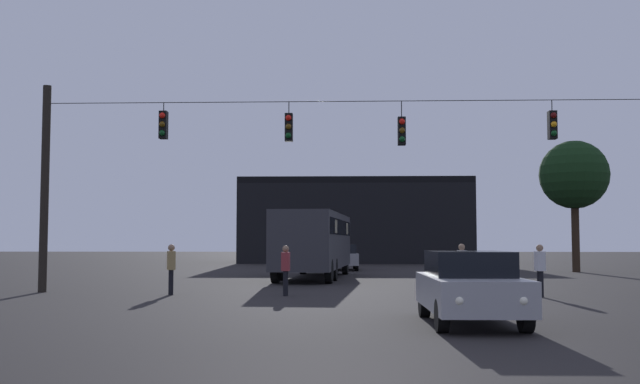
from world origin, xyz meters
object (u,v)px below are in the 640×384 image
(tree_left_silhouette, at_px, (574,175))
(pedestrian_crossing_left, at_px, (540,267))
(pedestrian_crossing_right, at_px, (286,267))
(car_far_left, at_px, (342,257))
(pedestrian_near_bus, at_px, (462,265))
(city_bus, at_px, (315,238))
(car_near_right, at_px, (470,286))
(pedestrian_crossing_center, at_px, (171,266))

(tree_left_silhouette, bearing_deg, pedestrian_crossing_left, -110.36)
(pedestrian_crossing_left, relative_size, pedestrian_crossing_right, 1.02)
(pedestrian_crossing_left, height_order, tree_left_silhouette, tree_left_silhouette)
(pedestrian_crossing_left, distance_m, pedestrian_crossing_right, 7.96)
(car_far_left, distance_m, pedestrian_near_bus, 19.08)
(city_bus, bearing_deg, car_far_left, 82.57)
(car_far_left, bearing_deg, pedestrian_crossing_right, -94.72)
(car_far_left, height_order, tree_left_silhouette, tree_left_silhouette)
(car_near_right, distance_m, car_far_left, 28.41)
(city_bus, height_order, tree_left_silhouette, tree_left_silhouette)
(city_bus, height_order, pedestrian_crossing_left, city_bus)
(car_near_right, xyz_separation_m, car_far_left, (-2.82, 28.27, 0.00))
(car_far_left, relative_size, pedestrian_crossing_center, 2.68)
(pedestrian_crossing_left, relative_size, tree_left_silhouette, 0.22)
(car_near_right, height_order, car_far_left, same)
(tree_left_silhouette, bearing_deg, car_far_left, 169.97)
(city_bus, distance_m, pedestrian_crossing_center, 11.55)
(city_bus, height_order, pedestrian_crossing_right, city_bus)
(car_near_right, height_order, pedestrian_crossing_right, pedestrian_crossing_right)
(car_near_right, distance_m, pedestrian_crossing_center, 11.46)
(pedestrian_crossing_right, bearing_deg, pedestrian_crossing_center, 176.39)
(city_bus, xyz_separation_m, pedestrian_near_bus, (5.43, -9.02, -0.94))
(car_near_right, xyz_separation_m, pedestrian_crossing_left, (3.44, 7.50, 0.12))
(car_near_right, bearing_deg, pedestrian_crossing_right, 120.33)
(car_near_right, bearing_deg, pedestrian_near_bus, 81.98)
(tree_left_silhouette, bearing_deg, pedestrian_crossing_right, -129.06)
(pedestrian_near_bus, bearing_deg, car_near_right, -98.02)
(pedestrian_crossing_left, height_order, pedestrian_near_bus, pedestrian_near_bus)
(city_bus, distance_m, tree_left_silhouette, 16.49)
(city_bus, xyz_separation_m, car_far_left, (1.25, 9.60, -1.07))
(pedestrian_near_bus, xyz_separation_m, tree_left_silhouette, (8.93, 16.30, 4.51))
(pedestrian_crossing_center, xyz_separation_m, tree_left_silhouette, (18.53, 18.00, 4.51))
(city_bus, bearing_deg, pedestrian_crossing_right, -92.34)
(pedestrian_crossing_right, bearing_deg, pedestrian_near_bus, 18.23)
(pedestrian_crossing_left, height_order, pedestrian_crossing_right, pedestrian_crossing_left)
(car_far_left, height_order, pedestrian_crossing_right, pedestrian_crossing_right)
(pedestrian_crossing_left, distance_m, pedestrian_near_bus, 2.99)
(car_near_right, distance_m, pedestrian_crossing_right, 8.94)
(city_bus, height_order, car_far_left, city_bus)
(city_bus, bearing_deg, pedestrian_near_bus, -58.97)
(car_near_right, height_order, tree_left_silhouette, tree_left_silhouette)
(city_bus, height_order, car_near_right, city_bus)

